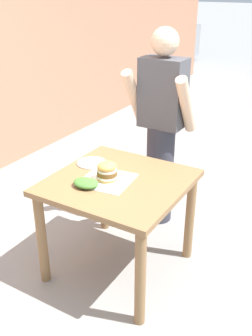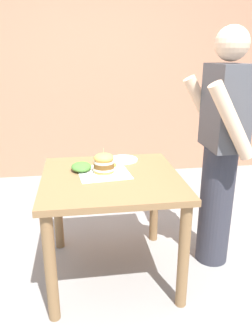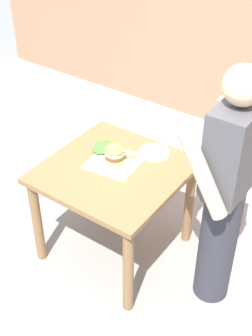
% 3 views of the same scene
% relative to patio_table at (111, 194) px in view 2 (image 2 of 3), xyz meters
% --- Properties ---
extents(ground_plane, '(80.00, 80.00, 0.00)m').
position_rel_patio_table_xyz_m(ground_plane, '(0.00, 0.00, -0.62)').
color(ground_plane, gray).
extents(patio_table, '(0.91, 0.91, 0.75)m').
position_rel_patio_table_xyz_m(patio_table, '(0.00, 0.00, 0.00)').
color(patio_table, olive).
rests_on(patio_table, ground).
extents(serving_paper, '(0.37, 0.37, 0.00)m').
position_rel_patio_table_xyz_m(serving_paper, '(-0.07, -0.04, 0.13)').
color(serving_paper, white).
rests_on(serving_paper, patio_table).
extents(sandwich, '(0.14, 0.14, 0.17)m').
position_rel_patio_table_xyz_m(sandwich, '(-0.07, -0.04, 0.20)').
color(sandwich, gold).
rests_on(sandwich, serving_paper).
extents(pickle_spear, '(0.06, 0.10, 0.02)m').
position_rel_patio_table_xyz_m(pickle_spear, '(-0.16, 0.01, 0.15)').
color(pickle_spear, '#8EA83D').
rests_on(pickle_spear, serving_paper).
extents(side_plate_with_forks, '(0.22, 0.22, 0.02)m').
position_rel_patio_table_xyz_m(side_plate_with_forks, '(-0.31, 0.12, 0.14)').
color(side_plate_with_forks, white).
rests_on(side_plate_with_forks, patio_table).
extents(side_salad, '(0.18, 0.14, 0.05)m').
position_rel_patio_table_xyz_m(side_salad, '(-0.14, -0.19, 0.16)').
color(side_salad, '#477F33').
rests_on(side_salad, patio_table).
extents(diner_across_table, '(0.55, 0.35, 1.69)m').
position_rel_patio_table_xyz_m(diner_across_table, '(-0.06, 0.78, 0.26)').
color(diner_across_table, '#33333D').
rests_on(diner_across_table, ground).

